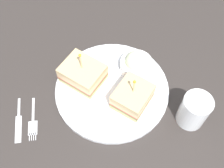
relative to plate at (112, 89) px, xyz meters
The scene contains 8 objects.
ground_plane 1.66cm from the plate, ahead, with size 116.66×116.66×2.00cm, color #2D2826.
plate is the anchor object (origin of this frame).
sandwich_half_front 8.66cm from the plate, 26.50° to the right, with size 13.15×12.87×10.53cm.
sandwich_half_back 7.23cm from the plate, 135.33° to the left, with size 11.60×11.79×9.82cm.
coleslaw_bowl 9.37cm from the plate, 142.44° to the right, with size 8.57×8.57×6.17cm.
drink_glass 21.04cm from the plate, 151.36° to the left, with size 6.74×6.74×9.05cm.
fork 21.55cm from the plate, 19.73° to the left, with size 2.30×11.54×0.35cm.
knife 24.73cm from the plate, 15.56° to the left, with size 1.85×12.06×0.35cm.
Camera 1 is at (3.66, 35.33, 61.42)cm, focal length 43.16 mm.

